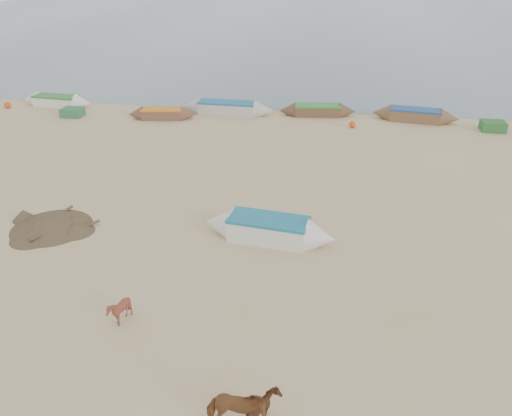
{
  "coord_description": "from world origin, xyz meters",
  "views": [
    {
      "loc": [
        2.74,
        -14.19,
        10.34
      ],
      "look_at": [
        0.0,
        4.0,
        1.0
      ],
      "focal_mm": 35.0,
      "sensor_mm": 36.0,
      "label": 1
    }
  ],
  "objects": [
    {
      "name": "near_canoe",
      "position": [
        0.62,
        3.22,
        0.49
      ],
      "size": [
        5.57,
        2.09,
        0.97
      ],
      "primitive_type": null,
      "rotation": [
        0.0,
        0.0,
        -0.14
      ],
      "color": "silver",
      "rests_on": "ground"
    },
    {
      "name": "beach_clutter",
      "position": [
        3.8,
        19.58,
        0.3
      ],
      "size": [
        45.35,
        4.24,
        0.64
      ],
      "color": "#2D6541",
      "rests_on": "ground"
    },
    {
      "name": "calf_front",
      "position": [
        -3.32,
        -2.58,
        0.47
      ],
      "size": [
        1.12,
        1.09,
        0.94
      ],
      "primitive_type": "imported",
      "rotation": [
        0.0,
        0.0,
        -1.03
      ],
      "color": "brown",
      "rests_on": "ground"
    },
    {
      "name": "waterline_canoes",
      "position": [
        -7.32,
        20.64,
        0.42
      ],
      "size": [
        42.47,
        4.21,
        0.91
      ],
      "color": "brown",
      "rests_on": "ground"
    },
    {
      "name": "calf_right",
      "position": [
        1.66,
        -5.76,
        0.47
      ],
      "size": [
        0.84,
        0.97,
        0.95
      ],
      "primitive_type": "imported",
      "rotation": [
        0.0,
        0.0,
        1.53
      ],
      "color": "brown",
      "rests_on": "ground"
    },
    {
      "name": "debris_pile",
      "position": [
        -8.61,
        2.83,
        0.27
      ],
      "size": [
        3.85,
        3.85,
        0.53
      ],
      "primitive_type": "cone",
      "rotation": [
        0.0,
        0.0,
        -0.15
      ],
      "color": "brown",
      "rests_on": "ground"
    },
    {
      "name": "sea",
      "position": [
        0.0,
        82.0,
        0.01
      ],
      "size": [
        160.0,
        160.0,
        0.0
      ],
      "primitive_type": "plane",
      "color": "slate",
      "rests_on": "ground"
    },
    {
      "name": "cow_adult",
      "position": [
        1.01,
        -5.94,
        0.62
      ],
      "size": [
        1.52,
        0.78,
        1.25
      ],
      "primitive_type": "imported",
      "rotation": [
        0.0,
        0.0,
        1.64
      ],
      "color": "brown",
      "rests_on": "ground"
    },
    {
      "name": "ground",
      "position": [
        0.0,
        0.0,
        0.0
      ],
      "size": [
        140.0,
        140.0,
        0.0
      ],
      "primitive_type": "plane",
      "color": "tan",
      "rests_on": "ground"
    }
  ]
}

